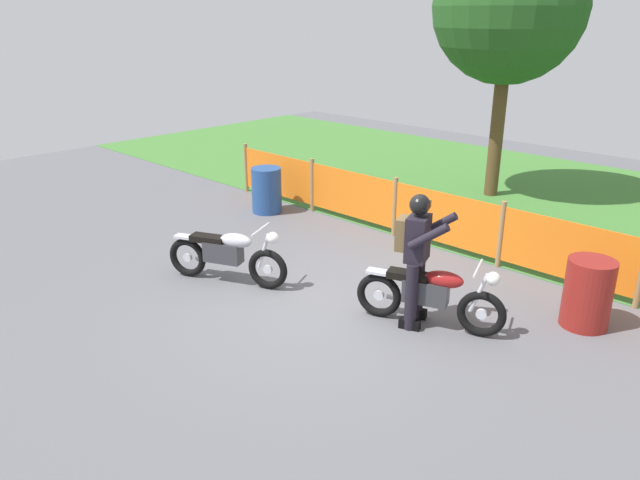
# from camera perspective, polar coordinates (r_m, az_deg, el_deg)

# --- Properties ---
(ground) EXTENTS (24.00, 24.00, 0.02)m
(ground) POSITION_cam_1_polar(r_m,az_deg,el_deg) (8.20, 0.43, -6.20)
(ground) COLOR #5B5B60
(grass_verge) EXTENTS (24.00, 7.80, 0.01)m
(grass_verge) POSITION_cam_1_polar(r_m,az_deg,el_deg) (13.54, 20.50, 3.53)
(grass_verge) COLOR #427A33
(grass_verge) RESTS_ON ground
(barrier_fence) EXTENTS (10.16, 0.08, 1.05)m
(barrier_fence) POSITION_cam_1_polar(r_m,az_deg,el_deg) (10.06, 11.60, 1.97)
(barrier_fence) COLOR #997547
(barrier_fence) RESTS_ON ground
(tree_leftmost) EXTENTS (2.98, 2.98, 5.28)m
(tree_leftmost) POSITION_cam_1_polar(r_m,az_deg,el_deg) (13.08, 17.38, 20.15)
(tree_leftmost) COLOR brown
(tree_leftmost) RESTS_ON ground
(motorcycle_lead) EXTENTS (1.80, 0.84, 0.89)m
(motorcycle_lead) POSITION_cam_1_polar(r_m,az_deg,el_deg) (7.62, 10.31, -5.05)
(motorcycle_lead) COLOR black
(motorcycle_lead) RESTS_ON ground
(motorcycle_trailing) EXTENTS (1.76, 0.92, 0.89)m
(motorcycle_trailing) POSITION_cam_1_polar(r_m,az_deg,el_deg) (8.80, -8.72, -1.34)
(motorcycle_trailing) COLOR black
(motorcycle_trailing) RESTS_ON ground
(rider_lead) EXTENTS (0.77, 0.68, 1.69)m
(rider_lead) POSITION_cam_1_polar(r_m,az_deg,el_deg) (7.45, 9.03, -1.20)
(rider_lead) COLOR black
(rider_lead) RESTS_ON ground
(oil_drum) EXTENTS (0.58, 0.58, 0.88)m
(oil_drum) POSITION_cam_1_polar(r_m,az_deg,el_deg) (8.20, 23.85, -4.61)
(oil_drum) COLOR maroon
(oil_drum) RESTS_ON ground
(spare_drum) EXTENTS (0.58, 0.58, 0.88)m
(spare_drum) POSITION_cam_1_polar(r_m,az_deg,el_deg) (11.88, -5.04, 4.69)
(spare_drum) COLOR navy
(spare_drum) RESTS_ON ground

